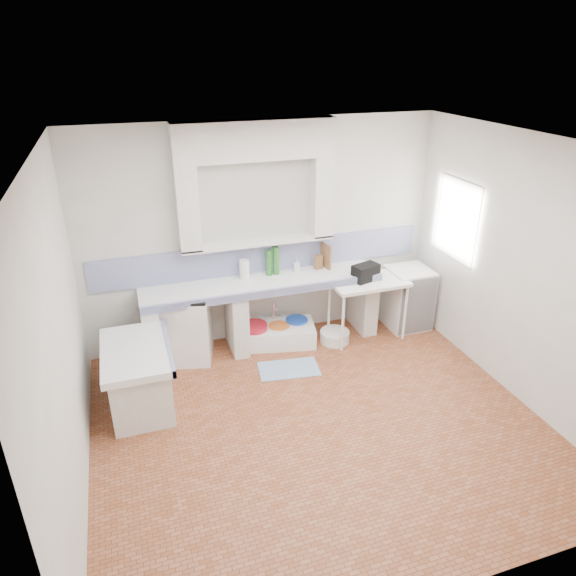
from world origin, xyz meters
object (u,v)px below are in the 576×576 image
object	(u,v)px
side_table	(367,309)
sink	(278,335)
stove	(186,327)
fridge	(408,298)

from	to	relation	value
side_table	sink	bearing A→B (deg)	169.15
stove	fridge	world-z (taller)	stove
sink	side_table	bearing A→B (deg)	1.52
stove	side_table	world-z (taller)	stove
sink	side_table	size ratio (longest dim) A/B	0.96
side_table	fridge	bearing A→B (deg)	8.95
stove	fridge	xyz separation A→B (m)	(3.00, -0.13, -0.00)
sink	fridge	bearing A→B (deg)	8.72
stove	fridge	bearing A→B (deg)	11.53
sink	stove	bearing A→B (deg)	-169.36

